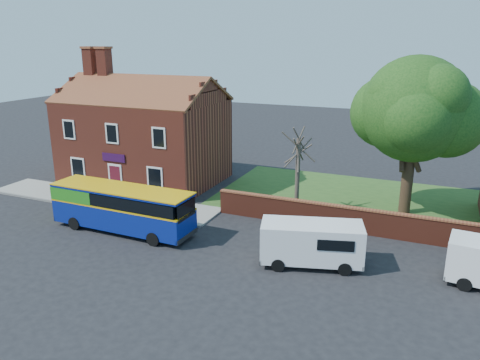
% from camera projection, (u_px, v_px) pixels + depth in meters
% --- Properties ---
extents(ground, '(120.00, 120.00, 0.00)m').
position_uv_depth(ground, '(136.00, 248.00, 26.14)').
color(ground, black).
rests_on(ground, ground).
extents(pavement, '(18.00, 3.50, 0.12)m').
position_uv_depth(pavement, '(102.00, 200.00, 33.82)').
color(pavement, gray).
rests_on(pavement, ground).
extents(kerb, '(18.00, 0.15, 0.14)m').
position_uv_depth(kerb, '(85.00, 207.00, 32.27)').
color(kerb, slate).
rests_on(kerb, ground).
extents(grass_strip, '(26.00, 12.00, 0.04)m').
position_uv_depth(grass_strip, '(400.00, 206.00, 32.70)').
color(grass_strip, '#426B28').
rests_on(grass_strip, ground).
extents(shop_building, '(12.30, 8.13, 10.50)m').
position_uv_depth(shop_building, '(144.00, 139.00, 37.92)').
color(shop_building, maroon).
rests_on(shop_building, ground).
extents(boundary_wall, '(22.00, 0.38, 1.60)m').
position_uv_depth(boundary_wall, '(392.00, 225.00, 27.18)').
color(boundary_wall, maroon).
rests_on(boundary_wall, ground).
extents(bus, '(9.04, 2.49, 2.75)m').
position_uv_depth(bus, '(118.00, 206.00, 28.13)').
color(bus, navy).
rests_on(bus, ground).
extents(van_near, '(5.50, 3.38, 2.26)m').
position_uv_depth(van_near, '(312.00, 242.00, 23.84)').
color(van_near, white).
rests_on(van_near, ground).
extents(large_tree, '(8.46, 6.69, 10.32)m').
position_uv_depth(large_tree, '(416.00, 112.00, 29.52)').
color(large_tree, black).
rests_on(large_tree, ground).
extents(bare_tree, '(2.08, 2.47, 5.54)m').
position_uv_depth(bare_tree, '(298.00, 172.00, 30.60)').
color(bare_tree, '#4C4238').
rests_on(bare_tree, ground).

